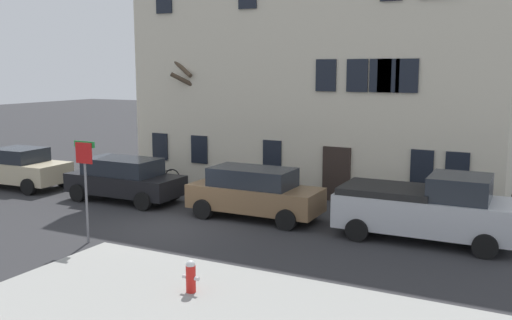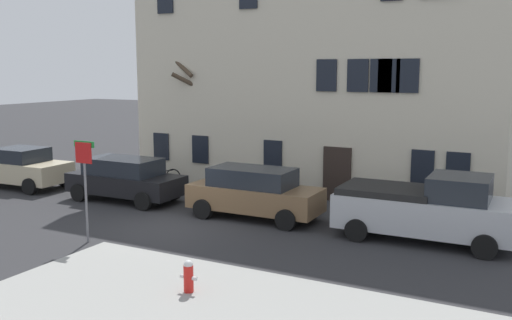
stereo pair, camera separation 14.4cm
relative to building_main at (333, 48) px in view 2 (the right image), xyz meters
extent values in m
plane|color=#2D2D30|center=(-1.66, -10.18, -5.96)|extent=(120.00, 120.00, 0.00)
cube|color=beige|center=(0.00, 0.00, -1.16)|extent=(15.58, 8.41, 9.60)
cube|color=#2D231E|center=(1.83, -4.25, -4.91)|extent=(1.10, 0.12, 2.10)
cube|color=black|center=(-6.51, -4.24, -4.36)|extent=(0.80, 0.08, 1.20)
cube|color=black|center=(-4.42, -4.24, -4.36)|extent=(0.80, 0.08, 1.20)
cube|color=black|center=(-0.92, -4.24, -4.36)|extent=(0.80, 0.08, 1.20)
cube|color=black|center=(5.02, -4.24, -4.36)|extent=(0.80, 0.08, 1.20)
cube|color=black|center=(6.22, -4.24, -4.36)|extent=(0.80, 0.08, 1.20)
cube|color=black|center=(1.32, -4.24, -1.16)|extent=(0.80, 0.08, 1.20)
cube|color=black|center=(2.54, -4.24, -1.16)|extent=(0.80, 0.08, 1.20)
cube|color=black|center=(3.41, -4.24, -1.16)|extent=(0.80, 0.08, 1.20)
cube|color=black|center=(3.70, -4.24, -1.16)|extent=(0.80, 0.08, 1.20)
cube|color=black|center=(4.36, -4.24, -1.16)|extent=(0.80, 0.08, 1.20)
cylinder|color=#4C3D2D|center=(-5.36, -3.24, -2.57)|extent=(0.52, 0.52, 6.77)
cylinder|color=#4C3D2D|center=(-5.61, -4.13, -0.64)|extent=(1.91, 0.70, 1.29)
cylinder|color=#4C3D2D|center=(-5.89, -3.35, -0.98)|extent=(0.43, 1.27, 2.06)
cylinder|color=#4C3D2D|center=(-4.71, -4.04, -1.65)|extent=(1.78, 1.48, 1.22)
cylinder|color=brown|center=(1.60, -2.93, -2.72)|extent=(0.44, 0.44, 6.47)
cylinder|color=brown|center=(0.87, -2.77, 0.59)|extent=(0.50, 1.61, 2.35)
cylinder|color=brown|center=(1.11, -3.10, -0.01)|extent=(0.54, 1.14, 1.93)
cylinder|color=brown|center=(2.73, -2.85, -1.44)|extent=(0.32, 2.38, 1.78)
cylinder|color=brown|center=(4.78, -2.98, -3.09)|extent=(0.36, 0.36, 5.74)
cylinder|color=brown|center=(4.69, -2.20, -1.29)|extent=(1.66, 0.31, 1.38)
cylinder|color=brown|center=(4.28, -1.83, -1.88)|extent=(2.41, 1.14, 1.47)
cylinder|color=brown|center=(5.42, -2.47, -1.63)|extent=(1.17, 1.43, 1.64)
cylinder|color=brown|center=(5.74, -3.08, -1.45)|extent=(0.33, 2.04, 2.27)
cube|color=#C6B793|center=(-11.01, -8.12, -5.23)|extent=(4.31, 2.09, 0.81)
cube|color=#1E232B|center=(-11.01, -8.12, -4.53)|extent=(2.02, 1.76, 0.58)
cylinder|color=black|center=(-9.62, -7.11, -5.62)|extent=(0.69, 0.25, 0.68)
cylinder|color=black|center=(-9.53, -9.00, -5.62)|extent=(0.69, 0.25, 0.68)
cylinder|color=black|center=(-12.49, -7.23, -5.62)|extent=(0.69, 0.25, 0.68)
cube|color=black|center=(-5.38, -8.00, -5.27)|extent=(4.59, 1.87, 0.72)
cube|color=#1E232B|center=(-5.47, -8.00, -4.60)|extent=(2.85, 1.63, 0.62)
cylinder|color=black|center=(-3.83, -7.07, -5.62)|extent=(0.68, 0.23, 0.68)
cylinder|color=black|center=(-3.82, -8.90, -5.62)|extent=(0.68, 0.23, 0.68)
cylinder|color=black|center=(-6.94, -7.10, -5.62)|extent=(0.68, 0.23, 0.68)
cylinder|color=black|center=(-6.92, -8.93, -5.62)|extent=(0.68, 0.23, 0.68)
cube|color=brown|center=(0.25, -8.00, -5.24)|extent=(4.56, 1.79, 0.80)
cube|color=#1E232B|center=(0.16, -8.00, -4.53)|extent=(2.83, 1.56, 0.62)
cylinder|color=black|center=(1.78, -7.11, -5.62)|extent=(0.68, 0.23, 0.68)
cylinder|color=black|center=(1.81, -8.84, -5.62)|extent=(0.68, 0.23, 0.68)
cylinder|color=black|center=(-1.30, -7.16, -5.62)|extent=(0.68, 0.23, 0.68)
cylinder|color=black|center=(-1.28, -8.89, -5.62)|extent=(0.68, 0.23, 0.68)
cube|color=#B7BABF|center=(5.89, -7.87, -5.13)|extent=(5.23, 2.17, 1.00)
cube|color=#1E232B|center=(6.82, -7.85, -4.28)|extent=(1.70, 1.85, 0.70)
cube|color=black|center=(4.74, -7.89, -4.53)|extent=(2.74, 2.04, 0.20)
cylinder|color=black|center=(7.63, -6.80, -5.62)|extent=(0.68, 0.23, 0.68)
cylinder|color=black|center=(7.67, -8.87, -5.62)|extent=(0.68, 0.23, 0.68)
cylinder|color=black|center=(4.10, -6.87, -5.62)|extent=(0.68, 0.23, 0.68)
cylinder|color=black|center=(4.14, -8.94, -5.62)|extent=(0.68, 0.23, 0.68)
cylinder|color=red|center=(2.15, -14.70, -5.53)|extent=(0.22, 0.22, 0.61)
sphere|color=silver|center=(2.15, -14.70, -5.20)|extent=(0.21, 0.21, 0.21)
cylinder|color=silver|center=(1.99, -14.70, -5.50)|extent=(0.10, 0.09, 0.09)
cylinder|color=silver|center=(2.31, -14.70, -5.50)|extent=(0.10, 0.09, 0.09)
cylinder|color=slate|center=(-2.80, -12.70, -4.48)|extent=(0.07, 0.07, 2.96)
cube|color=red|center=(-2.80, -12.72, -3.30)|extent=(0.60, 0.03, 0.60)
cube|color=#1E8C38|center=(-2.80, -12.68, -3.05)|extent=(0.76, 0.02, 0.18)
torus|color=black|center=(-5.60, -4.62, -5.60)|extent=(0.71, 0.19, 0.71)
torus|color=black|center=(-6.62, -4.82, -5.60)|extent=(0.71, 0.19, 0.71)
cylinder|color=black|center=(-6.11, -4.72, -5.38)|extent=(0.99, 0.24, 0.19)
cylinder|color=black|center=(-6.31, -4.76, -5.15)|extent=(0.09, 0.05, 0.45)
camera|label=1|loc=(8.99, -24.74, -0.93)|focal=40.00mm
camera|label=2|loc=(9.12, -24.67, -0.93)|focal=40.00mm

